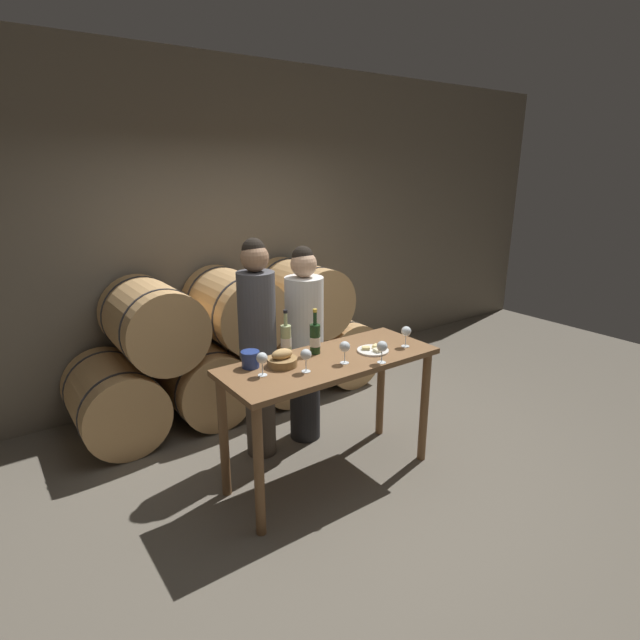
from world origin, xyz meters
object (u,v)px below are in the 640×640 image
(tasting_table, at_px, (330,378))
(wine_glass_left, at_px, (306,355))
(cheese_plate, at_px, (373,350))
(blue_crock, at_px, (250,359))
(wine_glass_right, at_px, (382,347))
(person_right, at_px, (304,343))
(wine_glass_center, at_px, (345,347))
(wine_glass_far_left, at_px, (262,359))
(wine_bottle_red, at_px, (315,339))
(wine_bottle_white, at_px, (286,339))
(person_left, at_px, (258,346))
(bread_basket, at_px, (282,360))
(wine_glass_far_right, at_px, (406,332))

(tasting_table, height_order, wine_glass_left, wine_glass_left)
(wine_glass_left, bearing_deg, cheese_plate, 2.39)
(blue_crock, distance_m, wine_glass_right, 0.88)
(person_right, relative_size, wine_glass_center, 10.47)
(wine_glass_far_left, xyz_separation_m, wine_glass_left, (0.26, -0.11, 0.00))
(wine_glass_center, xyz_separation_m, wine_glass_right, (0.21, -0.14, 0.00))
(cheese_plate, xyz_separation_m, wine_glass_right, (-0.10, -0.20, 0.10))
(wine_bottle_red, bearing_deg, wine_bottle_white, 146.00)
(tasting_table, relative_size, blue_crock, 12.52)
(wine_bottle_red, xyz_separation_m, wine_bottle_white, (-0.17, 0.11, -0.00))
(person_right, distance_m, wine_bottle_white, 0.52)
(wine_bottle_red, bearing_deg, blue_crock, 175.66)
(tasting_table, distance_m, person_left, 0.64)
(wine_glass_left, relative_size, wine_glass_center, 1.00)
(person_right, relative_size, cheese_plate, 7.16)
(wine_bottle_white, height_order, wine_glass_far_left, wine_bottle_white)
(person_left, bearing_deg, wine_glass_left, -91.14)
(wine_glass_center, bearing_deg, cheese_plate, 10.24)
(blue_crock, relative_size, cheese_plate, 0.55)
(wine_bottle_white, xyz_separation_m, wine_glass_left, (-0.07, -0.35, 0.01))
(wine_glass_left, bearing_deg, wine_glass_right, -18.80)
(person_right, distance_m, blue_crock, 0.81)
(cheese_plate, bearing_deg, person_left, 132.36)
(wine_bottle_white, height_order, wine_glass_center, wine_bottle_white)
(wine_bottle_red, xyz_separation_m, wine_glass_center, (0.05, -0.27, 0.00))
(wine_bottle_white, relative_size, bread_basket, 1.60)
(person_right, xyz_separation_m, wine_bottle_white, (-0.37, -0.31, 0.20))
(person_right, bearing_deg, wine_bottle_white, -139.45)
(wine_bottle_red, xyz_separation_m, wine_glass_right, (0.26, -0.41, 0.00))
(cheese_plate, relative_size, wine_glass_right, 1.46)
(wine_bottle_red, distance_m, bread_basket, 0.33)
(tasting_table, xyz_separation_m, wine_bottle_red, (-0.03, 0.15, 0.26))
(person_left, relative_size, cheese_plate, 7.58)
(person_left, height_order, person_right, person_left)
(blue_crock, relative_size, wine_glass_far_right, 0.80)
(cheese_plate, height_order, wine_glass_far_left, wine_glass_far_left)
(person_right, height_order, wine_bottle_white, person_right)
(wine_bottle_white, xyz_separation_m, wine_glass_center, (0.22, -0.38, 0.01))
(person_right, relative_size, wine_glass_right, 10.47)
(wine_bottle_white, xyz_separation_m, wine_glass_far_left, (-0.33, -0.24, 0.01))
(bread_basket, xyz_separation_m, wine_glass_center, (0.37, -0.21, 0.07))
(tasting_table, xyz_separation_m, wine_glass_far_right, (0.60, -0.13, 0.26))
(wine_bottle_white, height_order, bread_basket, wine_bottle_white)
(wine_glass_far_right, bearing_deg, person_right, 121.26)
(person_right, distance_m, wine_glass_far_right, 0.85)
(wine_bottle_red, distance_m, wine_glass_right, 0.49)
(wine_glass_far_right, bearing_deg, wine_bottle_white, 153.73)
(bread_basket, bearing_deg, wine_glass_right, -31.04)
(wine_glass_center, bearing_deg, person_left, 111.98)
(wine_bottle_red, height_order, wine_glass_left, wine_bottle_red)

